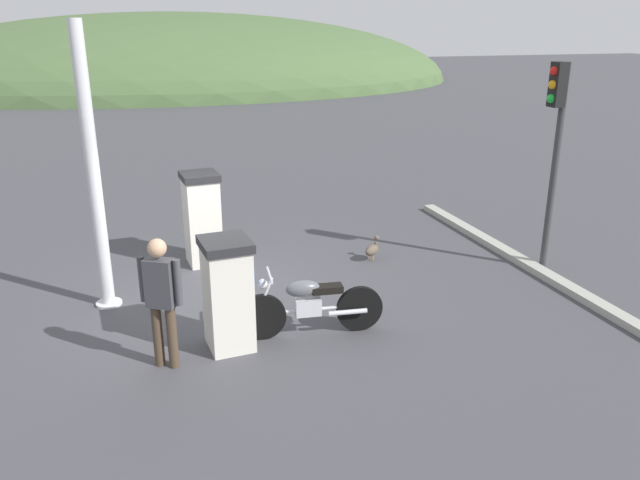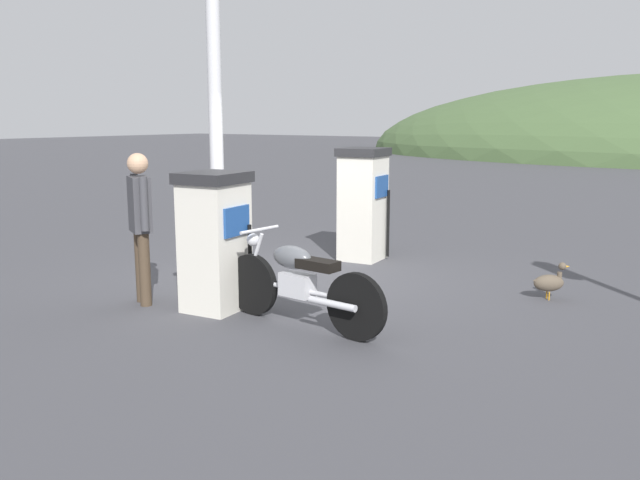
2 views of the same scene
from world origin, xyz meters
The scene contains 7 objects.
ground_plane centered at (0.00, 0.00, 0.00)m, with size 120.00×120.00×0.00m, color #424247.
fuel_pump_near centered at (0.07, -1.62, 0.79)m, with size 0.70×0.76×1.55m.
fuel_pump_far centered at (0.07, 1.63, 0.86)m, with size 0.70×0.75×1.69m.
motorcycle_near_pump centered at (1.20, -1.60, 0.47)m, with size 2.07×0.56×0.97m.
attendant_person centered at (-0.80, -1.92, 1.01)m, with size 0.54×0.36×1.74m.
wandering_duck centered at (3.06, 0.89, 0.21)m, with size 0.40×0.37×0.45m.
canopy_support_pole centered at (-1.58, 0.22, 2.05)m, with size 0.40×0.40×4.26m.
Camera 2 is at (5.08, -6.98, 2.13)m, focal length 37.32 mm.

